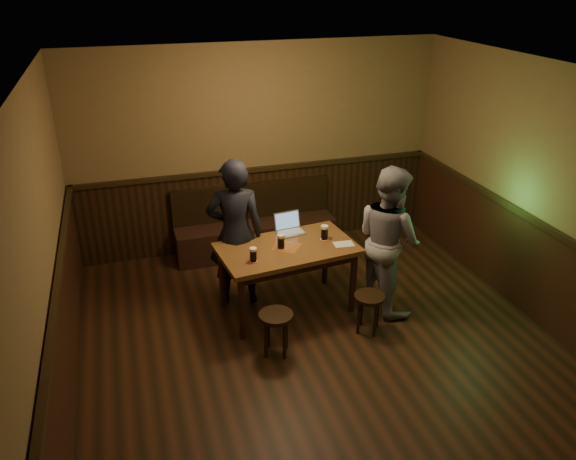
# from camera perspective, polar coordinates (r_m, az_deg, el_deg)

# --- Properties ---
(room) EXTENTS (5.04, 6.04, 2.84)m
(room) POSITION_cam_1_polar(r_m,az_deg,el_deg) (5.29, 4.48, -2.45)
(room) COLOR black
(room) RESTS_ON ground
(bench) EXTENTS (2.20, 0.50, 0.95)m
(bench) POSITION_cam_1_polar(r_m,az_deg,el_deg) (7.81, -3.38, -0.06)
(bench) COLOR black
(bench) RESTS_ON ground
(pub_table) EXTENTS (1.60, 1.03, 0.82)m
(pub_table) POSITION_cam_1_polar(r_m,az_deg,el_deg) (6.31, -0.10, -2.57)
(pub_table) COLOR #593619
(pub_table) RESTS_ON ground
(stool_left) EXTENTS (0.46, 0.46, 0.48)m
(stool_left) POSITION_cam_1_polar(r_m,az_deg,el_deg) (5.77, -1.23, -9.31)
(stool_left) COLOR black
(stool_left) RESTS_ON ground
(stool_right) EXTENTS (0.39, 0.39, 0.45)m
(stool_right) POSITION_cam_1_polar(r_m,az_deg,el_deg) (6.16, 8.25, -7.30)
(stool_right) COLOR black
(stool_right) RESTS_ON ground
(pint_left) EXTENTS (0.10, 0.10, 0.16)m
(pint_left) POSITION_cam_1_polar(r_m,az_deg,el_deg) (5.93, -3.55, -2.50)
(pint_left) COLOR #AB1F15
(pint_left) RESTS_ON pub_table
(pint_mid) EXTENTS (0.11, 0.11, 0.17)m
(pint_mid) POSITION_cam_1_polar(r_m,az_deg,el_deg) (6.19, -0.72, -1.18)
(pint_mid) COLOR #AB1F15
(pint_mid) RESTS_ON pub_table
(pint_right) EXTENTS (0.11, 0.11, 0.17)m
(pint_right) POSITION_cam_1_polar(r_m,az_deg,el_deg) (6.40, 3.73, -0.25)
(pint_right) COLOR #AB1F15
(pint_right) RESTS_ON pub_table
(laptop) EXTENTS (0.35, 0.29, 0.23)m
(laptop) POSITION_cam_1_polar(r_m,az_deg,el_deg) (6.58, 0.12, 0.29)
(laptop) COLOR silver
(laptop) RESTS_ON pub_table
(menu) EXTENTS (0.23, 0.17, 0.00)m
(menu) POSITION_cam_1_polar(r_m,az_deg,el_deg) (6.34, 5.66, -1.43)
(menu) COLOR silver
(menu) RESTS_ON pub_table
(person_suit) EXTENTS (0.72, 0.55, 1.78)m
(person_suit) POSITION_cam_1_polar(r_m,az_deg,el_deg) (6.42, -5.35, -0.31)
(person_suit) COLOR black
(person_suit) RESTS_ON ground
(person_grey) EXTENTS (0.81, 0.95, 1.72)m
(person_grey) POSITION_cam_1_polar(r_m,az_deg,el_deg) (6.42, 10.17, -0.92)
(person_grey) COLOR gray
(person_grey) RESTS_ON ground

